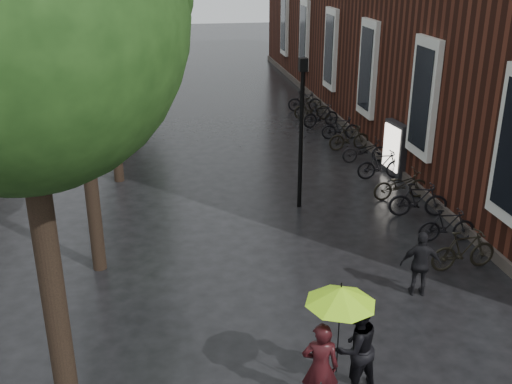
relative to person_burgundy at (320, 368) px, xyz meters
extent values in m
cube|color=silver|center=(5.61, 9.01, 2.17)|extent=(0.25, 1.60, 3.60)
cube|color=black|center=(5.51, 9.01, 2.17)|extent=(0.10, 1.20, 3.00)
cube|color=silver|center=(5.61, 14.01, 2.17)|extent=(0.25, 1.60, 3.60)
cube|color=black|center=(5.51, 14.01, 2.17)|extent=(0.10, 1.20, 3.00)
cube|color=silver|center=(5.61, 19.01, 2.17)|extent=(0.25, 1.60, 3.60)
cube|color=black|center=(5.51, 19.01, 2.17)|extent=(0.10, 1.20, 3.00)
cube|color=silver|center=(5.61, 24.01, 2.17)|extent=(0.25, 1.60, 3.60)
cube|color=black|center=(5.51, 24.01, 2.17)|extent=(0.10, 1.20, 3.00)
cube|color=silver|center=(5.61, 29.01, 2.17)|extent=(0.25, 1.60, 3.60)
cube|color=black|center=(5.51, 29.01, 2.17)|extent=(0.10, 1.20, 3.00)
cube|color=#3F3833|center=(5.76, 18.01, -0.68)|extent=(0.40, 33.00, 0.30)
cylinder|color=black|center=(-3.84, -0.49, 1.50)|extent=(0.32, 0.32, 4.68)
cylinder|color=black|center=(-3.94, 5.51, 1.42)|extent=(0.32, 0.32, 4.51)
cylinder|color=black|center=(-3.74, 11.51, 1.64)|extent=(0.32, 0.32, 4.95)
cylinder|color=black|center=(-3.89, 17.51, 1.37)|extent=(0.32, 0.32, 4.40)
cylinder|color=black|center=(-3.79, 23.51, 1.56)|extent=(0.32, 0.32, 4.79)
cylinder|color=black|center=(-3.84, 29.51, 1.45)|extent=(0.32, 0.32, 4.57)
imported|color=black|center=(0.00, 0.00, 0.00)|extent=(0.67, 0.51, 1.67)
imported|color=black|center=(0.71, 0.37, 0.04)|extent=(1.02, 0.91, 1.75)
cylinder|color=black|center=(0.33, 0.17, 0.48)|extent=(0.02, 0.02, 1.48)
cone|color=#A7FB1A|center=(0.33, 0.17, 1.22)|extent=(1.16, 1.16, 0.30)
cylinder|color=black|center=(0.33, 0.17, 1.41)|extent=(0.02, 0.02, 0.08)
imported|color=black|center=(3.12, 3.14, -0.08)|extent=(0.95, 0.57, 1.51)
imported|color=black|center=(4.63, 4.04, -0.33)|extent=(1.70, 0.60, 1.01)
imported|color=black|center=(4.93, 5.51, -0.38)|extent=(1.53, 0.54, 0.90)
imported|color=black|center=(4.85, 7.15, -0.33)|extent=(1.74, 0.77, 1.01)
imported|color=black|center=(4.86, 8.48, -0.37)|extent=(1.79, 0.71, 0.92)
imported|color=black|center=(4.91, 10.26, -0.34)|extent=(1.66, 0.54, 0.99)
imported|color=black|center=(4.94, 12.01, -0.40)|extent=(1.67, 0.60, 0.87)
imported|color=black|center=(4.83, 13.50, -0.35)|extent=(1.65, 0.57, 0.98)
imported|color=black|center=(4.93, 14.92, -0.36)|extent=(1.60, 0.59, 0.94)
imported|color=black|center=(4.62, 16.83, -0.33)|extent=(1.75, 0.84, 1.01)
imported|color=black|center=(4.57, 18.13, -0.34)|extent=(1.70, 0.71, 0.99)
imported|color=black|center=(4.61, 19.67, -0.35)|extent=(1.65, 0.67, 0.96)
cube|color=black|center=(5.48, 10.59, 0.08)|extent=(0.25, 1.21, 1.83)
cube|color=white|center=(5.35, 10.59, 0.13)|extent=(0.04, 1.02, 1.50)
cylinder|color=black|center=(1.66, 8.39, 1.23)|extent=(0.12, 0.12, 4.12)
cube|color=black|center=(1.66, 8.39, 3.39)|extent=(0.23, 0.23, 0.36)
sphere|color=#FFE5B2|center=(1.66, 8.39, 3.39)|extent=(0.19, 0.19, 0.19)
cylinder|color=#262628|center=(-3.26, 15.59, 0.34)|extent=(0.06, 0.06, 2.35)
cylinder|color=navy|center=(-3.17, 15.59, 1.52)|extent=(0.03, 0.47, 0.47)
camera|label=1|loc=(-2.33, -7.63, 6.23)|focal=42.00mm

